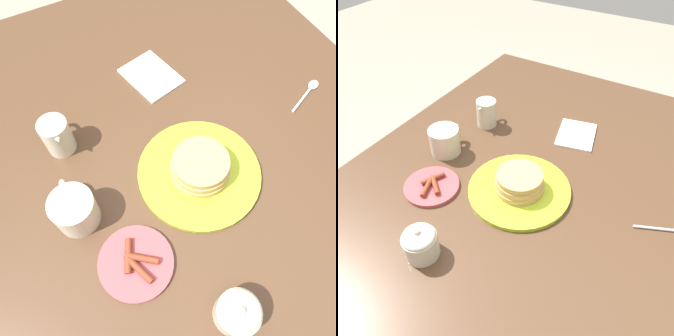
% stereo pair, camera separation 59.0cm
% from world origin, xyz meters
% --- Properties ---
extents(ground_plane, '(8.00, 8.00, 0.00)m').
position_xyz_m(ground_plane, '(0.00, 0.00, 0.00)').
color(ground_plane, gray).
extents(dining_table, '(1.59, 1.08, 0.75)m').
position_xyz_m(dining_table, '(0.00, 0.00, 0.65)').
color(dining_table, '#4C3321').
rests_on(dining_table, ground_plane).
extents(pancake_plate, '(0.28, 0.28, 0.06)m').
position_xyz_m(pancake_plate, '(0.04, 0.03, 0.77)').
color(pancake_plate, '#AAC628').
rests_on(pancake_plate, dining_table).
extents(side_plate_bacon, '(0.15, 0.15, 0.02)m').
position_xyz_m(side_plate_bacon, '(-0.07, 0.25, 0.75)').
color(side_plate_bacon, '#B2474C').
rests_on(side_plate_bacon, dining_table).
extents(coffee_mug, '(0.12, 0.09, 0.08)m').
position_xyz_m(coffee_mug, '(0.08, 0.31, 0.79)').
color(coffee_mug, beige).
rests_on(coffee_mug, dining_table).
extents(creamer_pitcher, '(0.11, 0.07, 0.10)m').
position_xyz_m(creamer_pitcher, '(0.26, 0.29, 0.80)').
color(creamer_pitcher, beige).
rests_on(creamer_pitcher, dining_table).
extents(sugar_bowl, '(0.08, 0.08, 0.09)m').
position_xyz_m(sugar_bowl, '(-0.24, 0.13, 0.79)').
color(sugar_bowl, beige).
rests_on(sugar_bowl, dining_table).
extents(napkin, '(0.18, 0.15, 0.01)m').
position_xyz_m(napkin, '(0.37, -0.01, 0.75)').
color(napkin, white).
rests_on(napkin, dining_table).
extents(spoon, '(0.07, 0.13, 0.01)m').
position_xyz_m(spoon, '(0.12, -0.35, 0.75)').
color(spoon, silver).
rests_on(spoon, dining_table).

